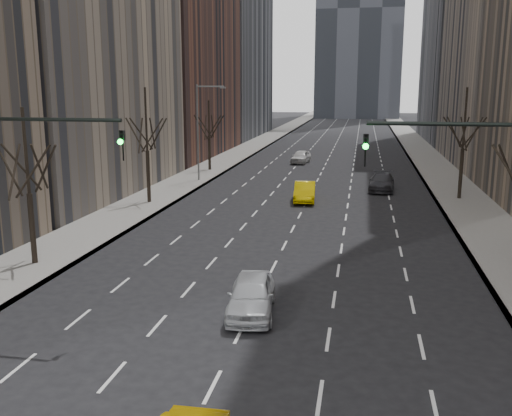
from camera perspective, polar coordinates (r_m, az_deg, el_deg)
The scene contains 12 objects.
sidewalk_left at distance 79.50m, azimuth -1.41°, elevation 5.63°, with size 4.50×320.00×0.15m, color slate.
sidewalk_right at distance 78.19m, azimuth 16.51°, elevation 5.04°, with size 4.50×320.00×0.15m, color slate.
tree_lw_b at distance 30.47m, azimuth -21.72°, elevation 1.34°, with size 3.36×3.50×7.82m.
tree_lw_c at distance 44.61m, azimuth -10.81°, elevation 5.53°, with size 3.36×3.50×8.74m.
tree_lw_d at distance 61.68m, azimuth -4.70°, elevation 7.00°, with size 3.36×3.50×7.36m.
tree_rw_c at distance 48.16m, azimuth 19.96°, elevation 5.49°, with size 3.36×3.50×8.74m.
traffic_mast_left at distance 23.67m, azimuth -23.78°, elevation 2.67°, with size 6.69×0.39×8.00m.
streetlight_far at distance 54.49m, azimuth -5.50°, elevation 8.50°, with size 2.83×0.22×9.00m.
silver_sedan_ahead at distance 23.05m, azimuth -0.46°, elevation -8.69°, with size 1.81×4.50×1.53m, color #AEB2B7.
far_taxi at distance 45.42m, azimuth 4.90°, elevation 1.63°, with size 1.61×4.62×1.52m, color yellow.
far_suv_grey at distance 51.17m, azimuth 12.46°, elevation 2.55°, with size 2.10×5.17×1.50m, color #2E2D32.
far_car_white at distance 68.42m, azimuth 4.51°, elevation 5.14°, with size 1.79×4.46×1.52m, color silver.
Camera 1 is at (4.20, -7.27, 8.92)m, focal length 40.00 mm.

